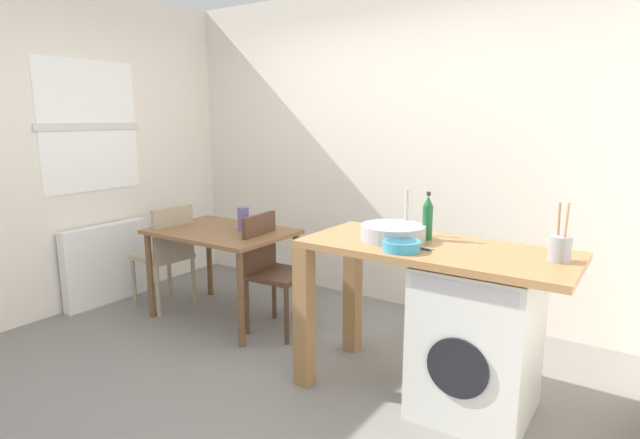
{
  "coord_description": "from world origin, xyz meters",
  "views": [
    {
      "loc": [
        2.01,
        -2.28,
        1.63
      ],
      "look_at": [
        0.17,
        0.45,
        0.97
      ],
      "focal_mm": 28.82,
      "sensor_mm": 36.0,
      "label": 1
    }
  ],
  "objects_px": {
    "mixing_bowl": "(401,245)",
    "utensil_crock": "(560,248)",
    "washing_machine": "(477,339)",
    "vase": "(243,219)",
    "dining_table": "(222,242)",
    "chair_opposite": "(271,266)",
    "bottle_tall_green": "(428,218)",
    "chair_person_seat": "(167,251)"
  },
  "relations": [
    {
      "from": "chair_opposite",
      "to": "vase",
      "type": "distance_m",
      "value": 0.46
    },
    {
      "from": "dining_table",
      "to": "utensil_crock",
      "type": "height_order",
      "value": "utensil_crock"
    },
    {
      "from": "dining_table",
      "to": "washing_machine",
      "type": "xyz_separation_m",
      "value": [
        2.14,
        -0.22,
        -0.21
      ]
    },
    {
      "from": "bottle_tall_green",
      "to": "vase",
      "type": "relative_size",
      "value": 1.53
    },
    {
      "from": "dining_table",
      "to": "mixing_bowl",
      "type": "xyz_separation_m",
      "value": [
        1.77,
        -0.41,
        0.31
      ]
    },
    {
      "from": "chair_person_seat",
      "to": "vase",
      "type": "relative_size",
      "value": 4.83
    },
    {
      "from": "utensil_crock",
      "to": "vase",
      "type": "distance_m",
      "value": 2.38
    },
    {
      "from": "chair_opposite",
      "to": "bottle_tall_green",
      "type": "distance_m",
      "value": 1.42
    },
    {
      "from": "bottle_tall_green",
      "to": "mixing_bowl",
      "type": "relative_size",
      "value": 1.39
    },
    {
      "from": "washing_machine",
      "to": "vase",
      "type": "xyz_separation_m",
      "value": [
        -1.99,
        0.32,
        0.4
      ]
    },
    {
      "from": "washing_machine",
      "to": "utensil_crock",
      "type": "relative_size",
      "value": 2.87
    },
    {
      "from": "vase",
      "to": "bottle_tall_green",
      "type": "bearing_deg",
      "value": -6.76
    },
    {
      "from": "washing_machine",
      "to": "utensil_crock",
      "type": "bearing_deg",
      "value": 8.1
    },
    {
      "from": "dining_table",
      "to": "vase",
      "type": "distance_m",
      "value": 0.26
    },
    {
      "from": "dining_table",
      "to": "washing_machine",
      "type": "bearing_deg",
      "value": -5.74
    },
    {
      "from": "chair_opposite",
      "to": "mixing_bowl",
      "type": "bearing_deg",
      "value": 66.29
    },
    {
      "from": "dining_table",
      "to": "utensil_crock",
      "type": "distance_m",
      "value": 2.54
    },
    {
      "from": "dining_table",
      "to": "vase",
      "type": "xyz_separation_m",
      "value": [
        0.15,
        0.1,
        0.19
      ]
    },
    {
      "from": "bottle_tall_green",
      "to": "vase",
      "type": "xyz_separation_m",
      "value": [
        -1.63,
        0.19,
        -0.22
      ]
    },
    {
      "from": "utensil_crock",
      "to": "chair_opposite",
      "type": "bearing_deg",
      "value": 174.17
    },
    {
      "from": "dining_table",
      "to": "chair_person_seat",
      "type": "distance_m",
      "value": 0.57
    },
    {
      "from": "vase",
      "to": "utensil_crock",
      "type": "bearing_deg",
      "value": -6.36
    },
    {
      "from": "mixing_bowl",
      "to": "chair_opposite",
      "type": "bearing_deg",
      "value": 160.47
    },
    {
      "from": "washing_machine",
      "to": "mixing_bowl",
      "type": "relative_size",
      "value": 4.21
    },
    {
      "from": "chair_person_seat",
      "to": "utensil_crock",
      "type": "relative_size",
      "value": 3.0
    },
    {
      "from": "mixing_bowl",
      "to": "utensil_crock",
      "type": "height_order",
      "value": "utensil_crock"
    },
    {
      "from": "mixing_bowl",
      "to": "vase",
      "type": "relative_size",
      "value": 1.1
    },
    {
      "from": "chair_person_seat",
      "to": "washing_machine",
      "type": "relative_size",
      "value": 1.05
    },
    {
      "from": "vase",
      "to": "mixing_bowl",
      "type": "bearing_deg",
      "value": -17.62
    },
    {
      "from": "mixing_bowl",
      "to": "utensil_crock",
      "type": "xyz_separation_m",
      "value": [
        0.74,
        0.25,
        0.04
      ]
    },
    {
      "from": "dining_table",
      "to": "washing_machine",
      "type": "distance_m",
      "value": 2.16
    },
    {
      "from": "chair_person_seat",
      "to": "utensil_crock",
      "type": "height_order",
      "value": "utensil_crock"
    },
    {
      "from": "washing_machine",
      "to": "utensil_crock",
      "type": "xyz_separation_m",
      "value": [
        0.37,
        0.05,
        0.56
      ]
    },
    {
      "from": "chair_opposite",
      "to": "chair_person_seat",
      "type": "bearing_deg",
      "value": -85.75
    },
    {
      "from": "washing_machine",
      "to": "mixing_bowl",
      "type": "height_order",
      "value": "mixing_bowl"
    },
    {
      "from": "chair_opposite",
      "to": "dining_table",
      "type": "bearing_deg",
      "value": -88.83
    },
    {
      "from": "chair_opposite",
      "to": "mixing_bowl",
      "type": "distance_m",
      "value": 1.44
    },
    {
      "from": "dining_table",
      "to": "mixing_bowl",
      "type": "distance_m",
      "value": 1.84
    },
    {
      "from": "utensil_crock",
      "to": "mixing_bowl",
      "type": "bearing_deg",
      "value": -161.44
    },
    {
      "from": "dining_table",
      "to": "bottle_tall_green",
      "type": "height_order",
      "value": "bottle_tall_green"
    },
    {
      "from": "dining_table",
      "to": "chair_opposite",
      "type": "distance_m",
      "value": 0.5
    },
    {
      "from": "bottle_tall_green",
      "to": "mixing_bowl",
      "type": "bearing_deg",
      "value": -92.5
    }
  ]
}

